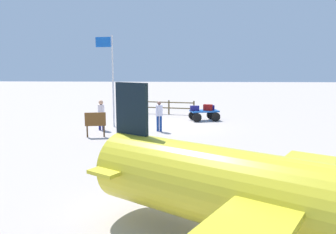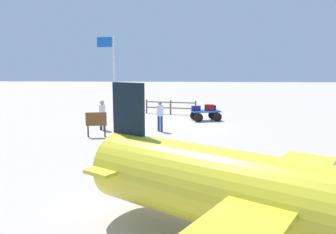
% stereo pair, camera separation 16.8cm
% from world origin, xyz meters
% --- Properties ---
extents(ground_plane, '(120.00, 120.00, 0.00)m').
position_xyz_m(ground_plane, '(0.00, 0.00, 0.00)').
color(ground_plane, '#B3A59E').
extents(luggage_cart, '(2.11, 1.54, 0.70)m').
position_xyz_m(luggage_cart, '(-1.96, -1.85, 0.48)').
color(luggage_cart, '#1A55B4').
rests_on(luggage_cart, ground).
extents(suitcase_olive, '(0.62, 0.36, 0.32)m').
position_xyz_m(suitcase_olive, '(-1.32, -1.66, 0.86)').
color(suitcase_olive, navy).
rests_on(suitcase_olive, luggage_cart).
extents(suitcase_dark, '(0.56, 0.40, 0.31)m').
position_xyz_m(suitcase_dark, '(-2.39, -2.18, 0.85)').
color(suitcase_dark, navy).
rests_on(suitcase_dark, luggage_cart).
extents(suitcase_maroon, '(0.64, 0.47, 0.40)m').
position_xyz_m(suitcase_maroon, '(-2.20, -1.81, 0.90)').
color(suitcase_maroon, maroon).
rests_on(suitcase_maroon, luggage_cart).
extents(worker_lead, '(0.52, 0.52, 1.69)m').
position_xyz_m(worker_lead, '(0.73, 2.02, 1.01)').
color(worker_lead, navy).
rests_on(worker_lead, ground).
extents(worker_trailing, '(0.36, 0.36, 1.72)m').
position_xyz_m(worker_trailing, '(4.04, 1.85, 1.02)').
color(worker_trailing, navy).
rests_on(worker_trailing, ground).
extents(airplane_near, '(8.12, 5.96, 3.20)m').
position_xyz_m(airplane_near, '(-2.72, 14.33, 1.23)').
color(airplane_near, gold).
rests_on(airplane_near, ground).
extents(flagpole, '(1.04, 0.20, 5.39)m').
position_xyz_m(flagpole, '(3.70, 0.72, 3.23)').
color(flagpole, silver).
rests_on(flagpole, ground).
extents(signboard, '(1.05, 0.26, 1.27)m').
position_xyz_m(signboard, '(3.86, 3.69, 0.84)').
color(signboard, '#4C3319').
rests_on(signboard, ground).
extents(wooden_fence, '(3.90, 0.85, 1.07)m').
position_xyz_m(wooden_fence, '(0.57, -4.70, 0.62)').
color(wooden_fence, brown).
rests_on(wooden_fence, ground).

